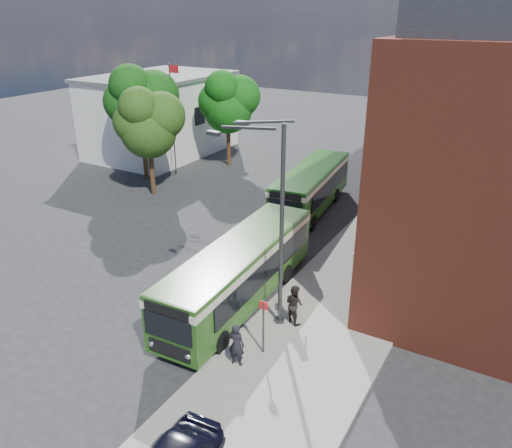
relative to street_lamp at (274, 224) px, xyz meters
The scene contains 14 objects.
ground 7.10m from the street_lamp, 157.54° to the left, with size 120.00×120.00×0.00m, color #28272A.
pavement 11.27m from the street_lamp, 77.80° to the left, with size 6.00×48.00×0.15m, color #99978B.
kerb_line 11.12m from the street_lamp, 95.07° to the left, with size 0.12×48.00×0.01m, color beige.
white_building 30.38m from the street_lamp, 138.79° to the left, with size 9.40×13.40×7.30m.
flagpole 22.89m from the street_lamp, 139.05° to the left, with size 0.95×0.10×9.00m.
street_lamp is the anchor object (origin of this frame).
bus_stop_sign 4.02m from the street_lamp, 70.87° to the right, with size 0.35×0.08×2.52m.
bus_front 3.72m from the street_lamp, 161.82° to the left, with size 3.06×11.27×3.02m.
bus_rear 14.19m from the street_lamp, 107.33° to the left, with size 3.61×10.41×3.02m.
pedestrian_a 5.03m from the street_lamp, 86.06° to the right, with size 0.67×0.44×1.84m, color black.
pedestrian_b 3.85m from the street_lamp, 19.76° to the left, with size 0.89×0.69×1.83m, color black.
tree_left 18.79m from the street_lamp, 146.82° to the left, with size 4.77×4.54×8.05m.
tree_mid 22.75m from the street_lamp, 145.47° to the left, with size 5.43×5.17×9.17m.
tree_right 24.42m from the street_lamp, 127.38° to the left, with size 4.92×4.68×8.31m.
Camera 1 is at (13.60, -18.61, 12.97)m, focal length 35.00 mm.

